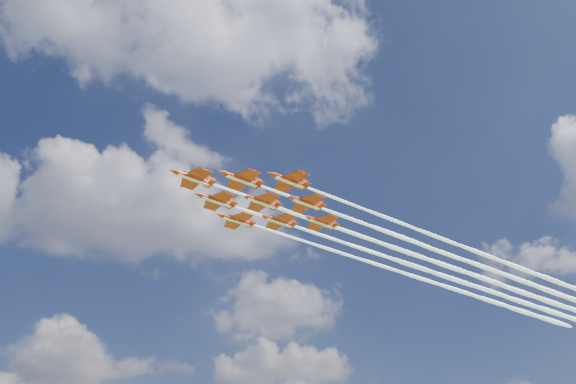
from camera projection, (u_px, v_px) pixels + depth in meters
name	position (u px, v px, depth m)	size (l,w,h in m)	color
jet_lead	(399.00, 249.00, 173.39)	(134.88, 69.55, 3.08)	#B5250A
jet_row2_port	(437.00, 250.00, 173.90)	(134.88, 69.55, 3.08)	#B5250A
jet_row2_starb	(407.00, 264.00, 182.80)	(134.88, 69.55, 3.08)	#B5250A
jet_row3_port	(474.00, 251.00, 174.41)	(134.88, 69.55, 3.08)	#B5250A
jet_row3_centre	(443.00, 264.00, 183.31)	(134.88, 69.55, 3.08)	#B5250A
jet_row3_starb	(414.00, 277.00, 192.22)	(134.88, 69.55, 3.08)	#B5250A
jet_row4_port	(478.00, 265.00, 183.82)	(134.88, 69.55, 3.08)	#B5250A
jet_row4_starb	(448.00, 277.00, 192.72)	(134.88, 69.55, 3.08)	#B5250A
jet_tail	(482.00, 278.00, 193.23)	(134.88, 69.55, 3.08)	#B5250A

